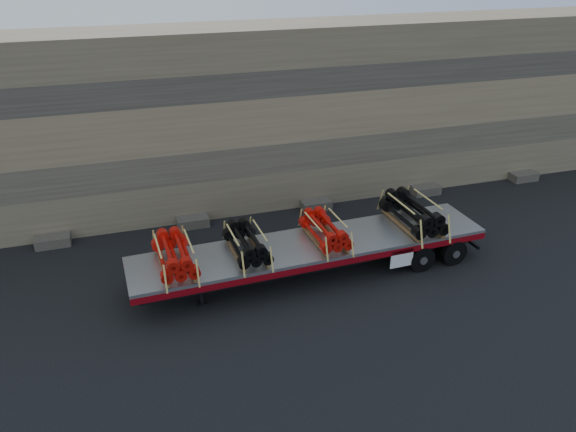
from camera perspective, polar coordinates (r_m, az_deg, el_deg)
name	(u,v)px	position (r m, az deg, el deg)	size (l,w,h in m)	color
ground	(308,276)	(18.37, 2.02, -6.13)	(120.00, 120.00, 0.00)	black
rock_wall	(255,117)	(22.63, -3.38, 10.00)	(44.00, 3.00, 7.00)	#7A6B54
trailer	(312,259)	(18.20, 2.42, -4.34)	(11.57, 2.23, 1.16)	#B8BBC1
bundle_front	(175,256)	(16.77, -11.44, -3.96)	(1.09, 2.18, 0.77)	red
bundle_midfront	(247,244)	(17.13, -4.21, -2.84)	(1.04, 2.08, 0.74)	black
bundle_midrear	(325,231)	(17.88, 3.79, -1.49)	(1.03, 2.07, 0.73)	red
bundle_rear	(413,214)	(19.23, 12.58, 0.23)	(1.24, 2.48, 0.88)	black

